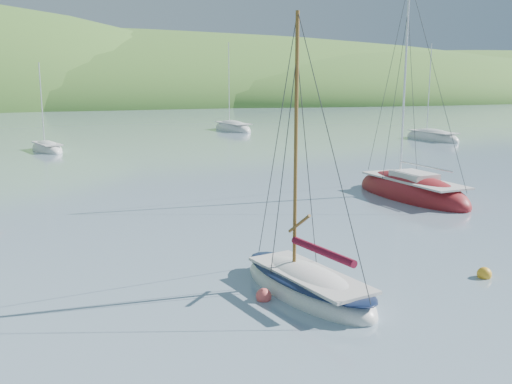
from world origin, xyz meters
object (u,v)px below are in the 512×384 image
object	(u,v)px
daysailer_white	(307,286)
sloop_red	(411,193)
distant_sloop_d	(432,138)
distant_sloop_a	(47,149)
distant_sloop_b	(233,129)

from	to	relation	value
daysailer_white	sloop_red	world-z (taller)	sloop_red
daysailer_white	sloop_red	distance (m)	16.68
sloop_red	daysailer_white	bearing A→B (deg)	-139.98
distant_sloop_d	distant_sloop_a	bearing A→B (deg)	171.54
sloop_red	distant_sloop_b	size ratio (longest dim) A/B	1.05
sloop_red	distant_sloop_d	world-z (taller)	sloop_red
distant_sloop_b	sloop_red	bearing A→B (deg)	-102.26
sloop_red	distant_sloop_a	xyz separation A→B (m)	(-19.37, 30.51, -0.08)
sloop_red	distant_sloop_a	size ratio (longest dim) A/B	1.47
sloop_red	distant_sloop_a	world-z (taller)	sloop_red
daysailer_white	distant_sloop_d	world-z (taller)	distant_sloop_d
daysailer_white	distant_sloop_b	xyz separation A→B (m)	(16.29, 57.26, -0.01)
distant_sloop_d	sloop_red	bearing A→B (deg)	-131.71
daysailer_white	distant_sloop_a	distance (m)	42.64
sloop_red	distant_sloop_d	bearing A→B (deg)	47.15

